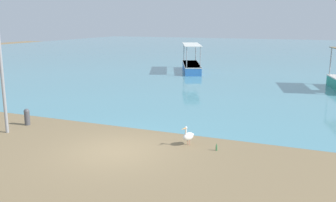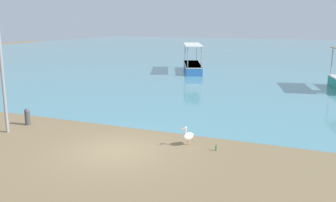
{
  "view_description": "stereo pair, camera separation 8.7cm",
  "coord_description": "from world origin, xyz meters",
  "px_view_note": "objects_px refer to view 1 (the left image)",
  "views": [
    {
      "loc": [
        7.03,
        -11.69,
        4.85
      ],
      "look_at": [
        0.76,
        3.35,
        1.34
      ],
      "focal_mm": 40.0,
      "sensor_mm": 36.0,
      "label": 1
    },
    {
      "loc": [
        7.11,
        -11.66,
        4.85
      ],
      "look_at": [
        0.76,
        3.35,
        1.34
      ],
      "focal_mm": 40.0,
      "sensor_mm": 36.0,
      "label": 2
    }
  ],
  "objects_px": {
    "pelican": "(188,136)",
    "lamp_post": "(0,55)",
    "fishing_boat_far_left": "(191,66)",
    "mooring_bollard": "(27,116)",
    "glass_bottle": "(216,148)"
  },
  "relations": [
    {
      "from": "pelican",
      "to": "lamp_post",
      "type": "distance_m",
      "value": 8.66
    },
    {
      "from": "fishing_boat_far_left",
      "to": "mooring_bollard",
      "type": "relative_size",
      "value": 8.27
    },
    {
      "from": "fishing_boat_far_left",
      "to": "mooring_bollard",
      "type": "height_order",
      "value": "fishing_boat_far_left"
    },
    {
      "from": "pelican",
      "to": "glass_bottle",
      "type": "height_order",
      "value": "pelican"
    },
    {
      "from": "pelican",
      "to": "lamp_post",
      "type": "xyz_separation_m",
      "value": [
        -7.97,
        -1.47,
        3.04
      ]
    },
    {
      "from": "fishing_boat_far_left",
      "to": "glass_bottle",
      "type": "xyz_separation_m",
      "value": [
        8.31,
        -21.02,
        -0.44
      ]
    },
    {
      "from": "lamp_post",
      "to": "fishing_boat_far_left",
      "type": "bearing_deg",
      "value": 87.75
    },
    {
      "from": "pelican",
      "to": "glass_bottle",
      "type": "distance_m",
      "value": 1.26
    },
    {
      "from": "glass_bottle",
      "to": "pelican",
      "type": "bearing_deg",
      "value": 170.9
    },
    {
      "from": "mooring_bollard",
      "to": "lamp_post",
      "type": "bearing_deg",
      "value": -87.18
    },
    {
      "from": "fishing_boat_far_left",
      "to": "mooring_bollard",
      "type": "xyz_separation_m",
      "value": [
        -0.94,
        -20.99,
        -0.13
      ]
    },
    {
      "from": "lamp_post",
      "to": "mooring_bollard",
      "type": "distance_m",
      "value": 3.27
    },
    {
      "from": "fishing_boat_far_left",
      "to": "lamp_post",
      "type": "distance_m",
      "value": 22.49
    },
    {
      "from": "fishing_boat_far_left",
      "to": "pelican",
      "type": "relative_size",
      "value": 8.17
    },
    {
      "from": "lamp_post",
      "to": "glass_bottle",
      "type": "bearing_deg",
      "value": 7.91
    }
  ]
}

